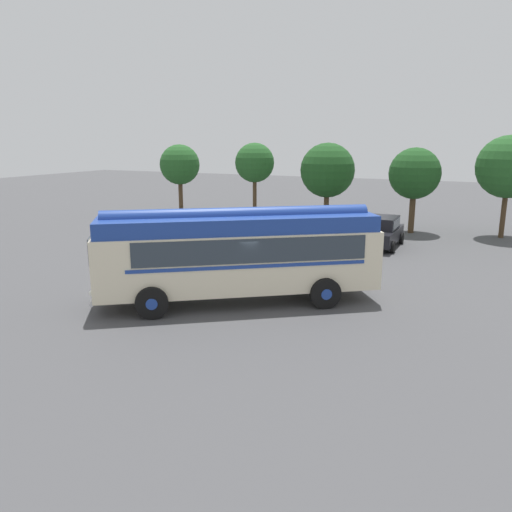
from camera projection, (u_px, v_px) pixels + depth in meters
The scene contains 10 objects.
ground_plane at pixel (238, 300), 18.56m from camera, with size 120.00×120.00×0.00m, color #474749.
vintage_bus at pixel (238, 251), 17.98m from camera, with size 9.63×7.84×3.49m.
car_near_left at pixel (332, 229), 28.46m from camera, with size 2.31×4.37×1.66m.
car_mid_left at pixel (382, 232), 27.56m from camera, with size 1.98×4.21×1.66m.
tree_far_left at pixel (180, 165), 38.68m from camera, with size 3.08×3.08×5.45m.
tree_left_of_centre at pixel (254, 163), 36.91m from camera, with size 2.91×2.91×5.58m.
tree_centre at pixel (326, 170), 34.95m from camera, with size 3.80×3.80×5.60m.
tree_right_of_centre at pixel (415, 174), 31.09m from camera, with size 3.19×3.19×5.35m.
tree_far_right at pixel (507, 168), 29.37m from camera, with size 3.69×3.69×6.09m.
traffic_cone at pixel (119, 292), 18.67m from camera, with size 0.36×0.36×0.55m, color orange.
Camera 1 is at (8.14, -15.71, 5.85)m, focal length 35.00 mm.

